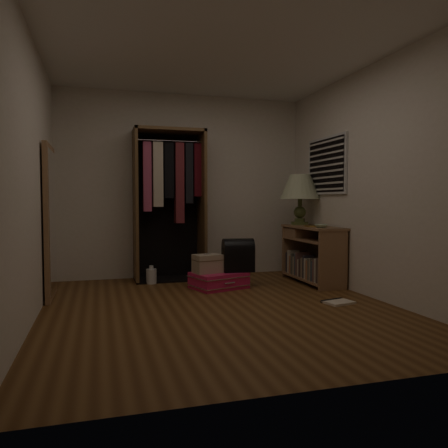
% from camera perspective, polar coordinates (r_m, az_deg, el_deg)
% --- Properties ---
extents(ground, '(4.00, 4.00, 0.00)m').
position_cam_1_polar(ground, '(4.49, -0.33, -10.92)').
color(ground, brown).
rests_on(ground, ground).
extents(room_walls, '(3.52, 4.02, 2.60)m').
position_cam_1_polar(room_walls, '(4.44, 0.46, 8.41)').
color(room_walls, silver).
rests_on(room_walls, ground).
extents(console_bookshelf, '(0.42, 1.12, 0.75)m').
position_cam_1_polar(console_bookshelf, '(5.95, 11.26, -3.72)').
color(console_bookshelf, '#8F6645').
rests_on(console_bookshelf, ground).
extents(open_wardrobe, '(0.96, 0.50, 2.05)m').
position_cam_1_polar(open_wardrobe, '(6.05, -7.02, 4.21)').
color(open_wardrobe, brown).
rests_on(open_wardrobe, ground).
extents(floor_mirror, '(0.06, 0.80, 1.70)m').
position_cam_1_polar(floor_mirror, '(5.23, -21.76, 0.26)').
color(floor_mirror, '#9E724C').
rests_on(floor_mirror, ground).
extents(pink_suitcase, '(0.77, 0.65, 0.20)m').
position_cam_1_polar(pink_suitcase, '(5.46, -0.68, -7.34)').
color(pink_suitcase, '#D41954').
rests_on(pink_suitcase, ground).
extents(train_case, '(0.38, 0.30, 0.24)m').
position_cam_1_polar(train_case, '(5.39, -2.16, -5.17)').
color(train_case, tan).
rests_on(train_case, pink_suitcase).
extents(black_bag, '(0.40, 0.28, 0.42)m').
position_cam_1_polar(black_bag, '(5.49, 1.84, -4.00)').
color(black_bag, black).
rests_on(black_bag, pink_suitcase).
extents(table_lamp, '(0.64, 0.64, 0.70)m').
position_cam_1_polar(table_lamp, '(6.23, 9.90, 4.64)').
color(table_lamp, '#445027').
rests_on(table_lamp, console_bookshelf).
extents(brass_tray, '(0.35, 0.35, 0.02)m').
position_cam_1_polar(brass_tray, '(5.82, 11.84, -0.24)').
color(brass_tray, '#B29144').
rests_on(brass_tray, console_bookshelf).
extents(ceramic_bowl, '(0.18, 0.18, 0.04)m').
position_cam_1_polar(ceramic_bowl, '(5.58, 12.58, -0.27)').
color(ceramic_bowl, '#B3D7B5').
rests_on(ceramic_bowl, console_bookshelf).
extents(white_jug, '(0.18, 0.18, 0.24)m').
position_cam_1_polar(white_jug, '(5.84, -9.47, -6.71)').
color(white_jug, silver).
rests_on(white_jug, ground).
extents(floor_book, '(0.33, 0.29, 0.03)m').
position_cam_1_polar(floor_book, '(4.85, 14.58, -9.81)').
color(floor_book, '#EFE2C9').
rests_on(floor_book, ground).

